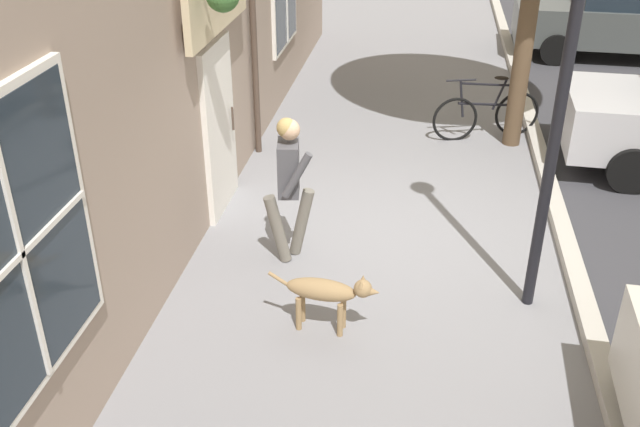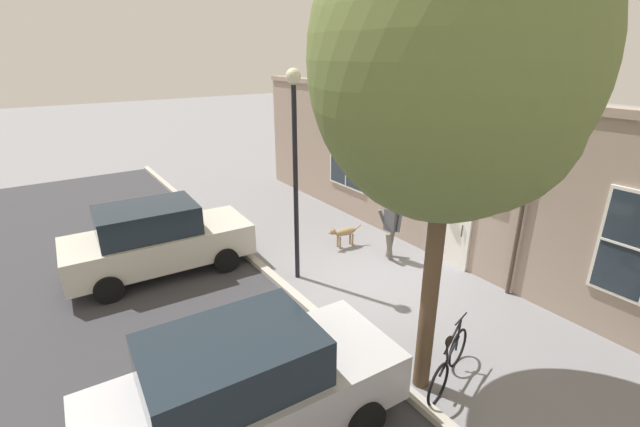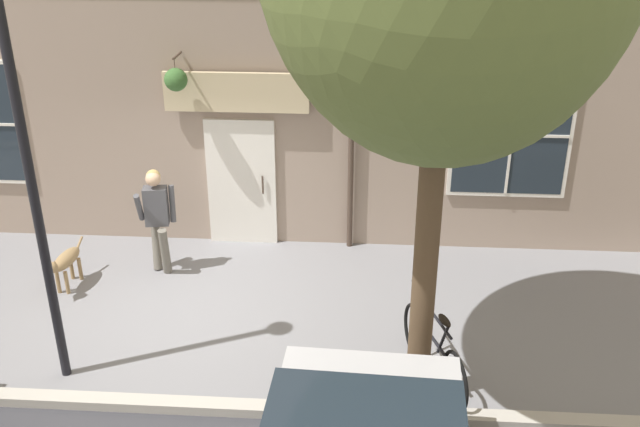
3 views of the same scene
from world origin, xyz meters
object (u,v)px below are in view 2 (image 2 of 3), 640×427
at_px(parked_car_nearest_curb, 157,239).
at_px(parked_car_mid_block, 245,388).
at_px(pedestrian_walking, 391,223).
at_px(fire_hydrant, 240,225).
at_px(leaning_bicycle, 449,362).
at_px(street_tree_by_curb, 460,74).
at_px(dog_on_leash, 344,233).
at_px(street_lamp, 295,149).

xyz_separation_m(parked_car_nearest_curb, parked_car_mid_block, (0.31, 5.74, 0.00)).
bearing_deg(pedestrian_walking, parked_car_mid_block, 29.06).
height_order(pedestrian_walking, parked_car_mid_block, parked_car_mid_block).
bearing_deg(fire_hydrant, leaning_bicycle, 93.01).
relative_size(street_tree_by_curb, fire_hydrant, 9.29).
relative_size(leaning_bicycle, fire_hydrant, 2.14).
xyz_separation_m(leaning_bicycle, fire_hydrant, (0.39, -7.40, 0.02)).
bearing_deg(dog_on_leash, parked_car_nearest_curb, -17.02).
bearing_deg(dog_on_leash, pedestrian_walking, 115.35).
height_order(parked_car_nearest_curb, fire_hydrant, parked_car_nearest_curb).
bearing_deg(street_tree_by_curb, pedestrian_walking, -125.15).
bearing_deg(leaning_bicycle, street_lamp, -87.10).
xyz_separation_m(pedestrian_walking, parked_car_mid_block, (5.54, 3.08, -0.11)).
distance_m(parked_car_nearest_curb, fire_hydrant, 2.68).
bearing_deg(street_tree_by_curb, parked_car_nearest_curb, -68.16).
distance_m(pedestrian_walking, parked_car_mid_block, 6.34).
xyz_separation_m(street_tree_by_curb, street_lamp, (-0.10, -4.26, -1.72)).
bearing_deg(fire_hydrant, street_lamp, 93.17).
bearing_deg(parked_car_nearest_curb, parked_car_mid_block, 86.88).
xyz_separation_m(street_tree_by_curb, leaning_bicycle, (-0.32, 0.16, -4.51)).
height_order(dog_on_leash, fire_hydrant, fire_hydrant).
relative_size(pedestrian_walking, street_lamp, 0.34).
distance_m(street_tree_by_curb, street_lamp, 4.60).
bearing_deg(dog_on_leash, parked_car_mid_block, 41.15).
bearing_deg(fire_hydrant, parked_car_mid_block, 66.71).
relative_size(dog_on_leash, parked_car_mid_block, 0.25).
distance_m(pedestrian_walking, fire_hydrant, 4.45).
bearing_deg(dog_on_leash, street_lamp, 20.83).
bearing_deg(pedestrian_walking, parked_car_nearest_curb, -27.02).
relative_size(pedestrian_walking, fire_hydrant, 2.16).
bearing_deg(parked_car_mid_block, parked_car_nearest_curb, -93.12).
bearing_deg(parked_car_nearest_curb, leaning_bicycle, 113.75).
height_order(leaning_bicycle, fire_hydrant, leaning_bicycle).
bearing_deg(street_lamp, parked_car_nearest_curb, -38.99).
relative_size(parked_car_nearest_curb, fire_hydrant, 5.68).
height_order(street_tree_by_curb, street_lamp, street_tree_by_curb).
height_order(dog_on_leash, street_lamp, street_lamp).
distance_m(pedestrian_walking, leaning_bicycle, 4.60).
relative_size(leaning_bicycle, parked_car_mid_block, 0.38).
bearing_deg(street_tree_by_curb, street_lamp, -91.32).
height_order(dog_on_leash, parked_car_mid_block, parked_car_mid_block).
relative_size(dog_on_leash, street_lamp, 0.22).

